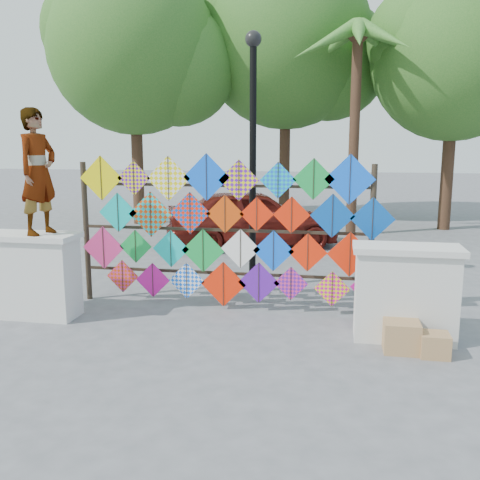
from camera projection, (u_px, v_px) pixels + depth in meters
The scene contains 13 objects.
ground at pixel (211, 322), 7.88m from camera, with size 80.00×80.00×0.00m, color gray.
parapet_left at pixel (33, 275), 8.03m from camera, with size 1.40×0.65×1.28m.
parapet_right at pixel (405, 292), 7.10m from camera, with size 1.40×0.65×1.28m.
kite_rack at pixel (227, 231), 8.34m from camera, with size 4.97×0.24×2.45m.
tree_west at pixel (137, 50), 16.40m from camera, with size 5.85×5.20×8.01m.
tree_mid at pixel (290, 44), 17.48m from camera, with size 6.30×5.60×8.61m.
tree_east at pixel (458, 58), 15.31m from camera, with size 5.40×4.80×7.42m.
palm_tree at pixel (357, 53), 14.34m from camera, with size 3.62×3.62×5.83m.
vendor_woman at pixel (38, 172), 7.72m from camera, with size 0.66×0.44×1.82m, color #99999E.
sedan at pixel (253, 218), 13.42m from camera, with size 1.73×4.30×1.47m, color #59140F.
lamppost at pixel (253, 137), 9.27m from camera, with size 0.28×0.28×4.46m.
cardboard_box_near at pixel (401, 336), 6.76m from camera, with size 0.44×0.39×0.39m, color tan.
cardboard_box_far at pixel (434, 345), 6.61m from camera, with size 0.35×0.32×0.30m, color tan.
Camera 1 is at (1.74, -7.33, 2.63)m, focal length 40.00 mm.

